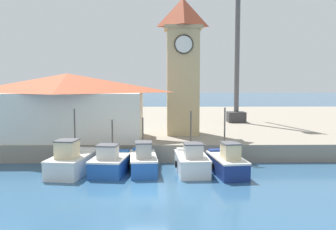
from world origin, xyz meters
TOP-DOWN VIEW (x-y plane):
  - ground_plane at (0.00, 0.00)m, footprint 300.00×300.00m
  - quay_wharf at (0.00, 28.01)m, footprint 120.00×40.00m
  - fishing_boat_far_left at (-5.23, 4.75)m, footprint 2.85×5.16m
  - fishing_boat_left_outer at (-2.60, 4.75)m, footprint 2.66×4.38m
  - fishing_boat_left_inner at (-0.39, 5.09)m, footprint 2.10×4.72m
  - fishing_boat_mid_left at (2.94, 4.87)m, footprint 2.27×4.58m
  - fishing_boat_center at (5.28, 4.38)m, footprint 2.35×4.87m
  - clock_tower at (2.82, 14.15)m, footprint 3.34×3.34m
  - warehouse_left at (-6.95, 11.32)m, footprint 12.67×6.59m
  - port_crane_near at (9.52, 23.89)m, footprint 2.79×9.77m

SIDE VIEW (x-z plane):
  - ground_plane at x=0.00m, z-range 0.00..0.00m
  - quay_wharf at x=0.00m, z-range 0.00..1.37m
  - fishing_boat_left_outer at x=-2.60m, z-range -1.07..2.55m
  - fishing_boat_mid_left at x=2.94m, z-range -1.34..2.87m
  - fishing_boat_left_inner at x=-0.39m, z-range -1.10..2.63m
  - fishing_boat_center at x=5.28m, z-range -1.46..3.02m
  - fishing_boat_far_left at x=-5.23m, z-range -1.36..3.01m
  - warehouse_left at x=-6.95m, z-range 1.43..6.91m
  - clock_tower at x=2.82m, z-range 0.97..14.79m
  - port_crane_near at x=9.52m, z-range -1.09..18.45m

